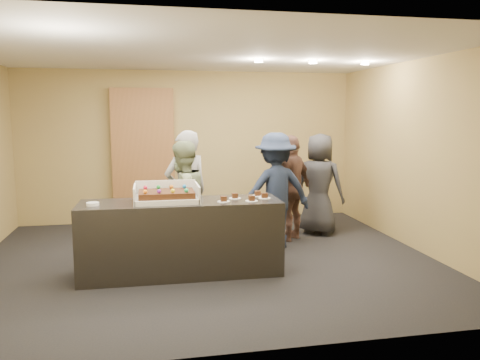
{
  "coord_description": "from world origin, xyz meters",
  "views": [
    {
      "loc": [
        -0.75,
        -6.02,
        1.94
      ],
      "look_at": [
        0.44,
        0.0,
        1.07
      ],
      "focal_mm": 35.0,
      "sensor_mm": 36.0,
      "label": 1
    }
  ],
  "objects": [
    {
      "name": "slice_e",
      "position": [
        0.65,
        -0.48,
        0.92
      ],
      "size": [
        0.15,
        0.15,
        0.07
      ],
      "color": "white",
      "rests_on": "serving_counter"
    },
    {
      "name": "storage_cabinet",
      "position": [
        -0.83,
        2.41,
        1.19
      ],
      "size": [
        1.08,
        0.15,
        2.38
      ],
      "primitive_type": "cube",
      "color": "brown",
      "rests_on": "floor"
    },
    {
      "name": "ceiling_spotlights",
      "position": [
        1.6,
        0.5,
        2.67
      ],
      "size": [
        1.72,
        0.12,
        0.03
      ],
      "color": "#FFEAC6",
      "rests_on": "ceiling"
    },
    {
      "name": "slice_b",
      "position": [
        0.29,
        -0.43,
        0.92
      ],
      "size": [
        0.15,
        0.15,
        0.07
      ],
      "color": "white",
      "rests_on": "serving_counter"
    },
    {
      "name": "serving_counter",
      "position": [
        -0.38,
        -0.47,
        0.45
      ],
      "size": [
        2.41,
        0.73,
        0.9
      ],
      "primitive_type": "cube",
      "rotation": [
        0.0,
        0.0,
        -0.01
      ],
      "color": "black",
      "rests_on": "floor"
    },
    {
      "name": "plate_stack",
      "position": [
        -1.39,
        -0.54,
        0.92
      ],
      "size": [
        0.14,
        0.14,
        0.04
      ],
      "primitive_type": "cylinder",
      "color": "white",
      "rests_on": "serving_counter"
    },
    {
      "name": "slice_a",
      "position": [
        0.12,
        -0.61,
        0.92
      ],
      "size": [
        0.15,
        0.15,
        0.07
      ],
      "color": "white",
      "rests_on": "serving_counter"
    },
    {
      "name": "person_sage_man",
      "position": [
        -0.32,
        0.2,
        0.79
      ],
      "size": [
        0.98,
        0.95,
        1.58
      ],
      "primitive_type": "imported",
      "rotation": [
        0.0,
        0.0,
        3.82
      ],
      "color": "gray",
      "rests_on": "floor"
    },
    {
      "name": "room",
      "position": [
        0.0,
        0.0,
        1.35
      ],
      "size": [
        6.04,
        6.0,
        2.7
      ],
      "color": "black",
      "rests_on": "ground"
    },
    {
      "name": "person_brown_extra",
      "position": [
        1.4,
        0.79,
        0.81
      ],
      "size": [
        0.98,
        0.92,
        1.62
      ],
      "primitive_type": "imported",
      "rotation": [
        0.0,
        0.0,
        3.85
      ],
      "color": "brown",
      "rests_on": "floor"
    },
    {
      "name": "sheet_cake",
      "position": [
        -0.55,
        -0.47,
        1.0
      ],
      "size": [
        0.65,
        0.45,
        0.12
      ],
      "color": "#351A0C",
      "rests_on": "cake_box"
    },
    {
      "name": "cake_box",
      "position": [
        -0.55,
        -0.45,
        0.95
      ],
      "size": [
        0.76,
        0.52,
        0.22
      ],
      "color": "white",
      "rests_on": "serving_counter"
    },
    {
      "name": "person_dark_suit",
      "position": [
        1.95,
        1.05,
        0.82
      ],
      "size": [
        0.94,
        0.92,
        1.63
      ],
      "primitive_type": "imported",
      "rotation": [
        0.0,
        0.0,
        2.42
      ],
      "color": "#292A2F",
      "rests_on": "floor"
    },
    {
      "name": "slice_c",
      "position": [
        0.45,
        -0.64,
        0.92
      ],
      "size": [
        0.15,
        0.15,
        0.07
      ],
      "color": "white",
      "rests_on": "serving_counter"
    },
    {
      "name": "person_navy_man",
      "position": [
        1.05,
        0.45,
        0.84
      ],
      "size": [
        1.14,
        0.73,
        1.67
      ],
      "primitive_type": "imported",
      "rotation": [
        0.0,
        0.0,
        3.25
      ],
      "color": "#1B253E",
      "rests_on": "floor"
    },
    {
      "name": "slice_d",
      "position": [
        0.6,
        -0.31,
        0.92
      ],
      "size": [
        0.15,
        0.15,
        0.07
      ],
      "color": "white",
      "rests_on": "serving_counter"
    },
    {
      "name": "person_server_grey",
      "position": [
        -0.25,
        0.4,
        0.86
      ],
      "size": [
        0.73,
        0.6,
        1.72
      ],
      "primitive_type": "imported",
      "rotation": [
        0.0,
        0.0,
        3.49
      ],
      "color": "gray",
      "rests_on": "floor"
    }
  ]
}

